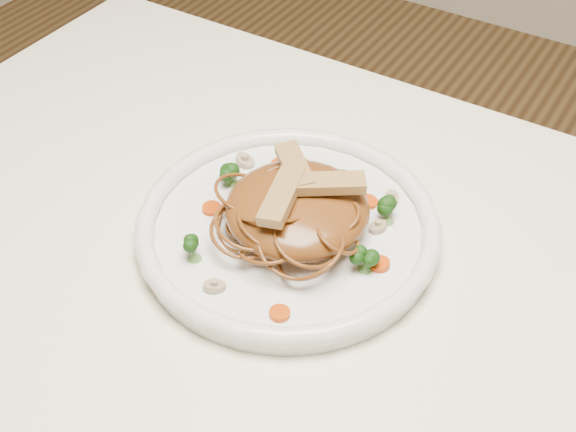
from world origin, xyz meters
The scene contains 19 objects.
table centered at (0.00, 0.00, 0.65)m, with size 1.20×0.80×0.75m.
plate centered at (-0.09, 0.07, 0.76)m, with size 0.31×0.31×0.02m, color white.
noodle_mound centered at (-0.08, 0.08, 0.79)m, with size 0.14×0.14×0.05m, color brown.
chicken_a centered at (-0.06, 0.09, 0.82)m, with size 0.07×0.02×0.01m, color tan.
chicken_b centered at (-0.10, 0.10, 0.82)m, with size 0.07×0.02×0.01m, color tan.
chicken_c centered at (-0.09, 0.05, 0.82)m, with size 0.08×0.02×0.01m, color tan.
broccoli_0 centered at (-0.01, 0.13, 0.78)m, with size 0.03×0.03×0.03m, color #14430E, non-canonical shape.
broccoli_1 centered at (-0.18, 0.10, 0.78)m, with size 0.03×0.03×0.03m, color #14430E, non-canonical shape.
broccoli_2 centered at (-0.14, -0.01, 0.78)m, with size 0.03×0.03×0.03m, color #14430E, non-canonical shape.
broccoli_3 centered at (0.00, 0.06, 0.78)m, with size 0.03×0.03×0.03m, color #14430E, non-canonical shape.
carrot_0 centered at (-0.04, 0.15, 0.77)m, with size 0.02×0.02×0.01m, color #B34506.
carrot_1 centered at (-0.17, 0.05, 0.77)m, with size 0.02×0.02×0.01m, color #B34506.
carrot_2 centered at (0.01, 0.07, 0.77)m, with size 0.02×0.02×0.01m, color #B34506.
carrot_3 centered at (-0.15, 0.15, 0.77)m, with size 0.02×0.02×0.01m, color #B34506.
carrot_4 centered at (-0.04, -0.03, 0.77)m, with size 0.02×0.02×0.01m, color #B34506.
mushroom_0 centered at (-0.11, -0.03, 0.77)m, with size 0.02×0.02×0.01m, color #BCAE8D.
mushroom_1 centered at (-0.01, 0.12, 0.77)m, with size 0.02×0.02×0.01m, color #BCAE8D.
mushroom_2 centered at (-0.19, 0.14, 0.77)m, with size 0.03×0.03×0.01m, color #BCAE8D.
mushroom_3 centered at (-0.02, 0.16, 0.77)m, with size 0.02×0.02×0.01m, color #BCAE8D.
Camera 1 is at (0.20, -0.39, 1.29)m, focal length 46.90 mm.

